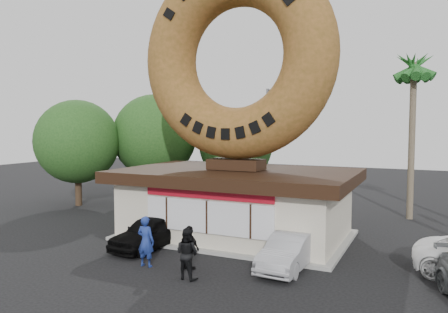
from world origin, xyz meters
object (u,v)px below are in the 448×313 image
giant_donut (236,58)px  person_left (146,241)px  person_center (187,253)px  car_silver (289,251)px  donut_shop (236,201)px  car_black (150,232)px  person_right (189,248)px  street_lamp (269,139)px

giant_donut → person_left: bearing=-103.0°
person_center → car_silver: 3.97m
donut_shop → person_center: donut_shop is taller
donut_shop → car_black: size_ratio=2.71×
giant_donut → person_right: (0.39, -5.26, -7.81)m
donut_shop → car_silver: (3.74, -3.47, -1.11)m
person_center → car_silver: (2.92, 2.67, -0.26)m
donut_shop → car_silver: donut_shop is taller
giant_donut → donut_shop: bearing=-90.0°
car_black → person_center: bearing=-32.2°
person_center → person_left: bearing=-5.0°
car_black → car_silver: car_black is taller
person_center → car_black: bearing=-29.4°
giant_donut → street_lamp: (-1.86, 10.00, -4.17)m
person_left → car_black: 2.60m
giant_donut → person_left: 9.62m
giant_donut → person_right: giant_donut is taller
car_silver → giant_donut: bearing=139.4°
car_black → car_silver: size_ratio=1.05×
giant_donut → person_left: giant_donut is taller
person_left → car_silver: person_left is taller
giant_donut → car_black: size_ratio=2.34×
donut_shop → car_silver: size_ratio=2.83×
street_lamp → person_center: size_ratio=4.38×
car_black → person_right: bearing=-24.8°
giant_donut → person_left: size_ratio=4.94×
donut_shop → street_lamp: size_ratio=1.40×
giant_donut → car_silver: 9.49m
donut_shop → street_lamp: street_lamp is taller
giant_donut → person_center: (0.81, -6.16, -7.73)m
person_left → person_center: bearing=165.8°
street_lamp → person_right: street_lamp is taller
person_center → street_lamp: bearing=-72.3°
giant_donut → car_black: 9.07m
donut_shop → giant_donut: 6.88m
car_black → giant_donut: bearing=57.9°
car_silver → person_center: bearing=-135.1°
person_right → car_silver: size_ratio=0.42×
donut_shop → car_black: donut_shop is taller
donut_shop → giant_donut: giant_donut is taller
giant_donut → car_black: giant_donut is taller
person_right → street_lamp: bearing=-65.1°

